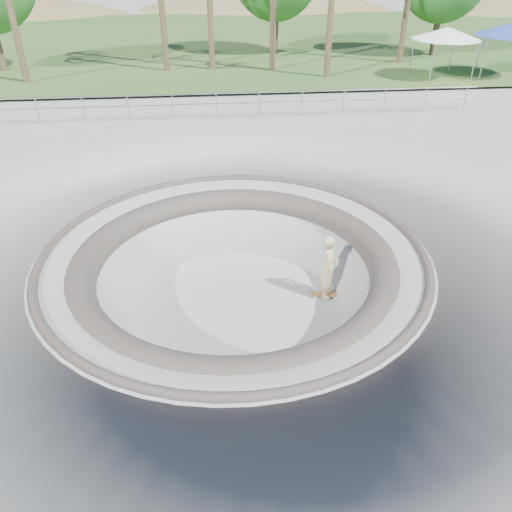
{
  "coord_description": "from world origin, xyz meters",
  "views": [
    {
      "loc": [
        -0.57,
        -11.26,
        6.93
      ],
      "look_at": [
        0.59,
        -0.07,
        -0.1
      ],
      "focal_mm": 35.0,
      "sensor_mm": 36.0,
      "label": 1
    }
  ],
  "objects": [
    {
      "name": "safety_railing",
      "position": [
        0.0,
        12.0,
        0.69
      ],
      "size": [
        25.0,
        0.06,
        1.03
      ],
      "color": "#989BA0",
      "rests_on": "ground"
    },
    {
      "name": "skate_bowl",
      "position": [
        0.0,
        0.0,
        -1.83
      ],
      "size": [
        14.0,
        14.0,
        4.1
      ],
      "color": "#A9A9A4",
      "rests_on": "ground"
    },
    {
      "name": "canopy_white",
      "position": [
        13.32,
        18.0,
        2.68
      ],
      "size": [
        5.41,
        5.41,
        2.74
      ],
      "color": "#989BA0",
      "rests_on": "ground"
    },
    {
      "name": "distant_hills",
      "position": [
        3.78,
        57.17,
        -7.02
      ],
      "size": [
        103.2,
        45.0,
        28.6
      ],
      "color": "olive",
      "rests_on": "ground"
    },
    {
      "name": "skater",
      "position": [
        2.7,
        0.35,
        -0.83
      ],
      "size": [
        0.58,
        0.78,
        1.95
      ],
      "primitive_type": "imported",
      "rotation": [
        0.0,
        0.0,
        1.4
      ],
      "color": "#D2BB88",
      "rests_on": "skateboard"
    },
    {
      "name": "ground",
      "position": [
        0.0,
        0.0,
        0.0
      ],
      "size": [
        180.0,
        180.0,
        0.0
      ],
      "primitive_type": "plane",
      "color": "#A9A9A4",
      "rests_on": "ground"
    },
    {
      "name": "skateboard",
      "position": [
        2.7,
        0.35,
        -1.83
      ],
      "size": [
        0.93,
        0.38,
        0.09
      ],
      "color": "olive",
      "rests_on": "ground"
    },
    {
      "name": "grass_strip",
      "position": [
        0.0,
        34.0,
        0.22
      ],
      "size": [
        180.0,
        36.0,
        0.12
      ],
      "color": "#315A24",
      "rests_on": "ground"
    }
  ]
}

